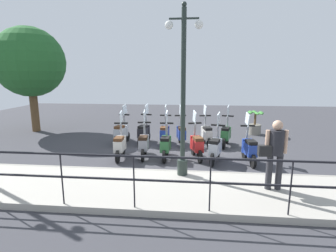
{
  "coord_description": "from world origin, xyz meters",
  "views": [
    {
      "loc": [
        -8.85,
        -0.39,
        2.74
      ],
      "look_at": [
        0.2,
        0.5,
        0.9
      ],
      "focal_mm": 28.0,
      "sensor_mm": 36.0,
      "label": 1
    }
  ],
  "objects_px": {
    "scooter_near_1": "(215,147)",
    "tree_large": "(30,62)",
    "scooter_near_4": "(144,143)",
    "pedestrian_with_bag": "(275,150)",
    "scooter_near_5": "(120,144)",
    "scooter_near_2": "(197,144)",
    "scooter_far_1": "(206,134)",
    "scooter_near_0": "(249,148)",
    "scooter_far_5": "(121,132)",
    "scooter_far_0": "(226,134)",
    "scooter_far_3": "(165,133)",
    "scooter_far_4": "(144,132)",
    "lamp_post_near": "(183,103)",
    "scooter_far_2": "(181,133)",
    "scooter_near_3": "(166,144)",
    "potted_palm": "(255,125)"
  },
  "relations": [
    {
      "from": "scooter_near_0",
      "to": "scooter_near_3",
      "type": "xyz_separation_m",
      "value": [
        0.17,
        2.6,
        0.0
      ]
    },
    {
      "from": "lamp_post_near",
      "to": "scooter_far_3",
      "type": "relative_size",
      "value": 2.73
    },
    {
      "from": "scooter_near_1",
      "to": "tree_large",
      "type": "bearing_deg",
      "value": 82.38
    },
    {
      "from": "scooter_far_3",
      "to": "scooter_far_4",
      "type": "distance_m",
      "value": 0.84
    },
    {
      "from": "scooter_near_4",
      "to": "lamp_post_near",
      "type": "bearing_deg",
      "value": -147.0
    },
    {
      "from": "pedestrian_with_bag",
      "to": "scooter_near_3",
      "type": "distance_m",
      "value": 3.61
    },
    {
      "from": "lamp_post_near",
      "to": "scooter_far_4",
      "type": "distance_m",
      "value": 4.09
    },
    {
      "from": "scooter_near_1",
      "to": "scooter_near_3",
      "type": "height_order",
      "value": "same"
    },
    {
      "from": "potted_palm",
      "to": "scooter_far_1",
      "type": "relative_size",
      "value": 0.69
    },
    {
      "from": "scooter_far_0",
      "to": "scooter_far_3",
      "type": "bearing_deg",
      "value": 107.67
    },
    {
      "from": "scooter_near_2",
      "to": "scooter_far_4",
      "type": "bearing_deg",
      "value": 36.6
    },
    {
      "from": "lamp_post_near",
      "to": "scooter_near_1",
      "type": "bearing_deg",
      "value": -33.03
    },
    {
      "from": "scooter_far_4",
      "to": "scooter_near_3",
      "type": "bearing_deg",
      "value": -138.97
    },
    {
      "from": "tree_large",
      "to": "scooter_far_0",
      "type": "height_order",
      "value": "tree_large"
    },
    {
      "from": "scooter_near_2",
      "to": "scooter_near_5",
      "type": "xyz_separation_m",
      "value": [
        -0.26,
        2.46,
        0.0
      ]
    },
    {
      "from": "scooter_near_3",
      "to": "scooter_near_2",
      "type": "bearing_deg",
      "value": -83.2
    },
    {
      "from": "scooter_near_0",
      "to": "scooter_near_3",
      "type": "bearing_deg",
      "value": 79.46
    },
    {
      "from": "scooter_near_0",
      "to": "scooter_far_1",
      "type": "distance_m",
      "value": 2.22
    },
    {
      "from": "scooter_near_2",
      "to": "scooter_far_1",
      "type": "xyz_separation_m",
      "value": [
        1.58,
        -0.39,
        0.0
      ]
    },
    {
      "from": "scooter_near_2",
      "to": "scooter_near_4",
      "type": "relative_size",
      "value": 1.0
    },
    {
      "from": "pedestrian_with_bag",
      "to": "scooter_near_5",
      "type": "relative_size",
      "value": 1.03
    },
    {
      "from": "scooter_near_3",
      "to": "scooter_far_3",
      "type": "relative_size",
      "value": 1.0
    },
    {
      "from": "scooter_far_5",
      "to": "scooter_near_5",
      "type": "bearing_deg",
      "value": -152.6
    },
    {
      "from": "tree_large",
      "to": "scooter_far_0",
      "type": "relative_size",
      "value": 3.13
    },
    {
      "from": "scooter_near_3",
      "to": "scooter_far_0",
      "type": "height_order",
      "value": "same"
    },
    {
      "from": "tree_large",
      "to": "scooter_far_0",
      "type": "xyz_separation_m",
      "value": [
        -1.82,
        -8.75,
        -2.74
      ]
    },
    {
      "from": "scooter_far_1",
      "to": "scooter_far_5",
      "type": "relative_size",
      "value": 1.0
    },
    {
      "from": "scooter_near_2",
      "to": "scooter_far_2",
      "type": "distance_m",
      "value": 1.63
    },
    {
      "from": "scooter_near_2",
      "to": "scooter_far_4",
      "type": "height_order",
      "value": "same"
    },
    {
      "from": "lamp_post_near",
      "to": "scooter_far_2",
      "type": "distance_m",
      "value": 3.63
    },
    {
      "from": "tree_large",
      "to": "scooter_near_4",
      "type": "distance_m",
      "value": 7.38
    },
    {
      "from": "scooter_near_3",
      "to": "scooter_far_2",
      "type": "xyz_separation_m",
      "value": [
        1.62,
        -0.42,
        0.0
      ]
    },
    {
      "from": "scooter_far_2",
      "to": "scooter_far_5",
      "type": "distance_m",
      "value": 2.34
    },
    {
      "from": "scooter_near_0",
      "to": "scooter_far_5",
      "type": "xyz_separation_m",
      "value": [
        1.81,
        4.51,
        0.0
      ]
    },
    {
      "from": "scooter_far_3",
      "to": "lamp_post_near",
      "type": "bearing_deg",
      "value": -164.87
    },
    {
      "from": "scooter_near_0",
      "to": "scooter_near_4",
      "type": "xyz_separation_m",
      "value": [
        0.23,
        3.32,
        0.0
      ]
    },
    {
      "from": "potted_palm",
      "to": "scooter_near_2",
      "type": "xyz_separation_m",
      "value": [
        -3.76,
        2.66,
        0.04
      ]
    },
    {
      "from": "scooter_near_0",
      "to": "scooter_near_1",
      "type": "bearing_deg",
      "value": 83.87
    },
    {
      "from": "scooter_far_4",
      "to": "scooter_near_0",
      "type": "bearing_deg",
      "value": -107.6
    },
    {
      "from": "tree_large",
      "to": "scooter_far_5",
      "type": "xyz_separation_m",
      "value": [
        -1.89,
        -4.72,
        -2.74
      ]
    },
    {
      "from": "potted_palm",
      "to": "scooter_near_2",
      "type": "distance_m",
      "value": 4.61
    },
    {
      "from": "tree_large",
      "to": "scooter_far_2",
      "type": "bearing_deg",
      "value": -105.07
    },
    {
      "from": "scooter_near_0",
      "to": "scooter_far_5",
      "type": "height_order",
      "value": "same"
    },
    {
      "from": "tree_large",
      "to": "scooter_near_0",
      "type": "bearing_deg",
      "value": -111.83
    },
    {
      "from": "tree_large",
      "to": "scooter_near_0",
      "type": "relative_size",
      "value": 3.13
    },
    {
      "from": "lamp_post_near",
      "to": "potted_palm",
      "type": "distance_m",
      "value": 6.5
    },
    {
      "from": "scooter_near_0",
      "to": "scooter_far_5",
      "type": "relative_size",
      "value": 1.0
    },
    {
      "from": "scooter_near_3",
      "to": "scooter_near_4",
      "type": "relative_size",
      "value": 1.0
    },
    {
      "from": "lamp_post_near",
      "to": "scooter_near_1",
      "type": "xyz_separation_m",
      "value": [
        1.48,
        -0.96,
        -1.53
      ]
    },
    {
      "from": "potted_palm",
      "to": "scooter_near_5",
      "type": "xyz_separation_m",
      "value": [
        -4.02,
        5.12,
        0.04
      ]
    }
  ]
}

